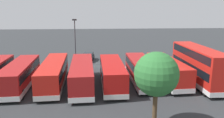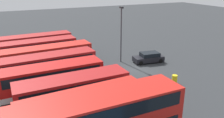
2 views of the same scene
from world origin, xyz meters
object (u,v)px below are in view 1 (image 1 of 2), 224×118
object	(u,v)px
bus_single_deck_second	(167,70)
car_hatchback_silver	(88,57)
lamp_post_tall	(75,39)
bus_double_decker_near_end	(198,64)
bus_single_deck_seventh	(20,74)
bus_single_deck_sixth	(54,73)
waste_bin_yellow	(127,59)
bus_single_deck_fourth	(112,73)
bus_single_deck_third	(141,70)
bus_single_deck_fifth	(82,74)

from	to	relation	value
bus_single_deck_second	car_hatchback_silver	bearing A→B (deg)	-51.12
car_hatchback_silver	lamp_post_tall	xyz separation A→B (m)	(1.91, 3.41, 3.82)
bus_double_decker_near_end	bus_single_deck_seventh	bearing A→B (deg)	0.17
bus_single_deck_sixth	car_hatchback_silver	size ratio (longest dim) A/B	2.66
car_hatchback_silver	bus_single_deck_sixth	bearing A→B (deg)	74.10
car_hatchback_silver	waste_bin_yellow	world-z (taller)	car_hatchback_silver
bus_single_deck_fourth	bus_double_decker_near_end	bearing A→B (deg)	-177.95
bus_single_deck_seventh	waste_bin_yellow	size ratio (longest dim) A/B	11.27
bus_single_deck_sixth	waste_bin_yellow	size ratio (longest dim) A/B	12.30
bus_single_deck_sixth	bus_single_deck_third	bearing A→B (deg)	-178.53
bus_single_deck_sixth	car_hatchback_silver	world-z (taller)	bus_single_deck_sixth
bus_single_deck_third	bus_single_deck_seventh	distance (m)	14.82
bus_double_decker_near_end	waste_bin_yellow	bearing A→B (deg)	-59.75
lamp_post_tall	bus_single_deck_fourth	bearing A→B (deg)	116.46
bus_single_deck_second	lamp_post_tall	size ratio (longest dim) A/B	1.34
bus_single_deck_seventh	car_hatchback_silver	distance (m)	15.71
bus_single_deck_second	bus_single_deck_fourth	xyz separation A→B (m)	(7.15, 0.97, 0.00)
bus_single_deck_second	bus_single_deck_seventh	bearing A→B (deg)	2.03
bus_single_deck_sixth	bus_single_deck_seventh	bearing A→B (deg)	7.01
bus_double_decker_near_end	bus_single_deck_third	size ratio (longest dim) A/B	1.13
bus_double_decker_near_end	bus_single_deck_seventh	distance (m)	21.93
bus_single_deck_second	lamp_post_tall	distance (m)	16.01
lamp_post_tall	car_hatchback_silver	bearing A→B (deg)	-119.18
bus_single_deck_second	car_hatchback_silver	distance (m)	16.80
bus_double_decker_near_end	car_hatchback_silver	size ratio (longest dim) A/B	2.62
bus_single_deck_fifth	bus_double_decker_near_end	bearing A→B (deg)	-178.66
bus_single_deck_sixth	bus_single_deck_seventh	xyz separation A→B (m)	(3.86, 0.47, -0.00)
bus_double_decker_near_end	bus_single_deck_fourth	bearing A→B (deg)	2.05
bus_single_deck_fifth	bus_single_deck_seventh	distance (m)	7.37
bus_single_deck_fourth	bus_single_deck_sixth	world-z (taller)	same
bus_single_deck_fifth	bus_single_deck_sixth	bearing A→B (deg)	-12.05
bus_double_decker_near_end	bus_single_deck_fifth	world-z (taller)	bus_double_decker_near_end
bus_single_deck_third	bus_single_deck_sixth	distance (m)	10.94
bus_single_deck_second	bus_single_deck_sixth	bearing A→B (deg)	0.68
bus_single_deck_fourth	lamp_post_tall	size ratio (longest dim) A/B	1.34
bus_single_deck_second	bus_single_deck_third	bearing A→B (deg)	-1.89
bus_double_decker_near_end	waste_bin_yellow	size ratio (longest dim) A/B	12.16
bus_double_decker_near_end	bus_single_deck_sixth	bearing A→B (deg)	-1.30
bus_double_decker_near_end	bus_single_deck_fifth	xyz separation A→B (m)	(14.54, 0.34, -0.83)
bus_single_deck_third	bus_single_deck_fourth	world-z (taller)	same
bus_single_deck_second	bus_single_deck_third	distance (m)	3.36
bus_single_deck_third	bus_single_deck_fourth	bearing A→B (deg)	15.91
car_hatchback_silver	bus_single_deck_fifth	bearing A→B (deg)	88.93
bus_single_deck_fifth	bus_single_deck_seventh	xyz separation A→B (m)	(7.37, -0.28, -0.00)
bus_single_deck_fifth	lamp_post_tall	bearing A→B (deg)	-81.15
bus_double_decker_near_end	lamp_post_tall	distance (m)	19.26
bus_single_deck_fourth	bus_single_deck_fifth	distance (m)	3.64
bus_single_deck_fourth	waste_bin_yellow	bearing A→B (deg)	-106.21
bus_single_deck_seventh	waste_bin_yellow	distance (m)	19.28
bus_single_deck_fourth	waste_bin_yellow	xyz separation A→B (m)	(-3.70, -12.74, -1.14)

